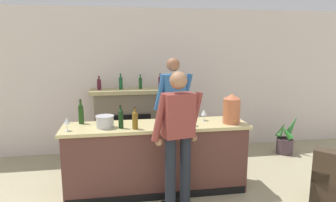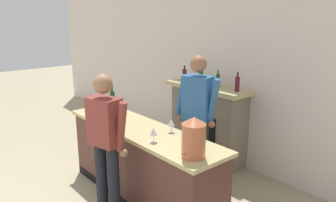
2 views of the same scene
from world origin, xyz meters
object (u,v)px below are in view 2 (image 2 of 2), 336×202
wine_bottle_port_short (112,98)px  wine_glass_by_dispenser (87,102)px  ice_bucket_steel (108,111)px  wine_glass_near_bucket (154,132)px  person_bartender (197,119)px  wine_bottle_cabernet_heavy (112,111)px  person_customer (106,144)px  wine_bottle_riesling_slim (114,115)px  copper_dispenser (194,137)px  wine_glass_front_left (185,132)px  fireplace_stone (208,122)px  wine_glass_mid_counter (171,123)px

wine_bottle_port_short → wine_glass_by_dispenser: wine_bottle_port_short is taller
ice_bucket_steel → wine_glass_near_bucket: (1.17, -0.11, 0.04)m
person_bartender → wine_glass_by_dispenser: (-1.52, -0.78, 0.06)m
wine_bottle_cabernet_heavy → wine_glass_by_dispenser: 0.68m
person_customer → wine_glass_near_bucket: (0.30, 0.43, 0.12)m
wine_bottle_riesling_slim → wine_glass_by_dispenser: 0.86m
ice_bucket_steel → wine_bottle_riesling_slim: size_ratio=0.84×
person_bartender → copper_dispenser: 1.03m
person_customer → wine_glass_by_dispenser: size_ratio=9.72×
wine_bottle_cabernet_heavy → wine_bottle_riesling_slim: bearing=-20.8°
person_bartender → wine_glass_front_left: (0.35, -0.54, 0.05)m
wine_bottle_cabernet_heavy → fireplace_stone: bearing=83.4°
wine_bottle_cabernet_heavy → wine_bottle_port_short: (-0.54, 0.34, 0.01)m
person_bartender → copper_dispenser: (0.69, -0.75, 0.14)m
copper_dispenser → wine_glass_mid_counter: bearing=156.2°
wine_glass_front_left → wine_bottle_port_short: bearing=176.1°
fireplace_stone → wine_bottle_port_short: bearing=-118.9°
wine_bottle_port_short → wine_glass_mid_counter: size_ratio=2.07×
wine_bottle_port_short → wine_glass_near_bucket: (1.51, -0.39, -0.03)m
wine_bottle_riesling_slim → wine_bottle_port_short: (-0.72, 0.41, 0.02)m
ice_bucket_steel → wine_glass_near_bucket: bearing=-5.5°
copper_dispenser → wine_glass_mid_counter: size_ratio=2.51×
wine_bottle_port_short → copper_dispenser: bearing=-8.9°
fireplace_stone → ice_bucket_steel: (-0.40, -1.61, 0.41)m
wine_bottle_port_short → wine_glass_front_left: size_ratio=2.07×
person_customer → person_bartender: 1.25m
person_bartender → wine_glass_mid_counter: size_ratio=11.24×
person_customer → ice_bucket_steel: 1.03m
person_bartender → wine_glass_mid_counter: person_bartender is taller
wine_glass_front_left → wine_glass_mid_counter: same height
wine_glass_near_bucket → wine_glass_mid_counter: (-0.11, 0.36, -0.00)m
wine_glass_front_left → person_bartender: bearing=123.1°
person_customer → copper_dispenser: size_ratio=4.21×
person_customer → copper_dispenser: (0.86, 0.49, 0.21)m
fireplace_stone → wine_bottle_port_short: 1.60m
copper_dispenser → wine_bottle_riesling_slim: 1.35m
wine_glass_near_bucket → copper_dispenser: bearing=6.0°
wine_glass_front_left → wine_glass_near_bucket: size_ratio=0.99×
wine_bottle_port_short → wine_glass_by_dispenser: (-0.13, -0.36, -0.02)m
copper_dispenser → wine_bottle_riesling_slim: (-1.35, -0.08, -0.08)m
person_bartender → wine_glass_mid_counter: 0.45m
fireplace_stone → wine_glass_mid_counter: (0.66, -1.36, 0.45)m
fireplace_stone → wine_glass_near_bucket: 1.94m
person_customer → wine_bottle_port_short: bearing=146.0°
copper_dispenser → wine_glass_front_left: size_ratio=2.52×
ice_bucket_steel → wine_glass_mid_counter: (1.06, 0.24, 0.04)m
wine_glass_by_dispenser → wine_glass_mid_counter: size_ratio=1.09×
fireplace_stone → person_bartender: bearing=-54.8°
person_customer → wine_glass_near_bucket: person_customer is taller
wine_bottle_riesling_slim → wine_glass_near_bucket: wine_bottle_riesling_slim is taller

